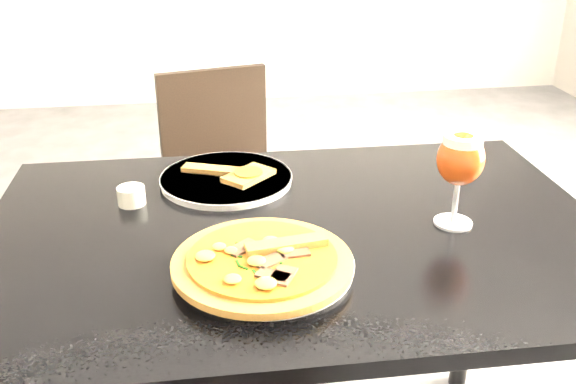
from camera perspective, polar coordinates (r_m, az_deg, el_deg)
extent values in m
cube|color=black|center=(1.24, 0.79, -3.76)|extent=(1.21, 0.82, 0.03)
cylinder|color=black|center=(1.76, -18.97, -10.09)|extent=(0.05, 0.05, 0.72)
cylinder|color=black|center=(1.86, 15.98, -7.64)|extent=(0.05, 0.05, 0.72)
cube|color=black|center=(2.09, -5.04, -1.37)|extent=(0.45, 0.45, 0.04)
cylinder|color=black|center=(2.04, -7.71, -9.22)|extent=(0.03, 0.03, 0.39)
cylinder|color=black|center=(2.11, 0.43, -7.57)|extent=(0.03, 0.03, 0.39)
cylinder|color=black|center=(2.29, -9.65, -5.14)|extent=(0.03, 0.03, 0.39)
cylinder|color=black|center=(2.36, -2.38, -3.82)|extent=(0.03, 0.03, 0.39)
cube|color=black|center=(2.16, -6.61, 5.91)|extent=(0.36, 0.11, 0.38)
cylinder|color=white|center=(1.10, -1.87, -6.55)|extent=(0.37, 0.37, 0.02)
cylinder|color=#8E5D22|center=(1.08, -2.28, -6.32)|extent=(0.31, 0.31, 0.01)
cylinder|color=#C73C10|center=(1.08, -2.29, -5.87)|extent=(0.25, 0.25, 0.01)
cube|color=#442C1D|center=(1.08, -0.55, -5.49)|extent=(0.06, 0.03, 0.00)
cube|color=#442C1D|center=(1.12, -1.74, -4.21)|extent=(0.05, 0.07, 0.00)
cube|color=#442C1D|center=(1.11, -5.75, -4.67)|extent=(0.07, 0.06, 0.00)
cube|color=#442C1D|center=(1.05, -3.61, -6.25)|extent=(0.07, 0.06, 0.00)
cube|color=#442C1D|center=(1.03, -1.02, -7.01)|extent=(0.05, 0.07, 0.00)
ellipsoid|color=gold|center=(1.08, -1.35, -5.14)|extent=(0.03, 0.03, 0.01)
ellipsoid|color=gold|center=(1.14, -1.64, -3.55)|extent=(0.03, 0.03, 0.01)
ellipsoid|color=gold|center=(1.09, -2.96, -5.02)|extent=(0.03, 0.03, 0.01)
ellipsoid|color=gold|center=(1.09, -6.29, -5.19)|extent=(0.03, 0.03, 0.01)
ellipsoid|color=gold|center=(1.06, -3.26, -5.85)|extent=(0.03, 0.03, 0.01)
ellipsoid|color=gold|center=(1.01, -3.04, -7.68)|extent=(0.03, 0.03, 0.01)
ellipsoid|color=gold|center=(1.06, -1.61, -5.97)|extent=(0.03, 0.03, 0.01)
ellipsoid|color=gold|center=(1.06, 1.79, -5.78)|extent=(0.03, 0.03, 0.01)
cube|color=#19480C|center=(1.09, -2.07, -5.24)|extent=(0.01, 0.02, 0.00)
cube|color=#19480C|center=(1.11, -3.08, -4.45)|extent=(0.01, 0.02, 0.00)
cube|color=#19480C|center=(1.12, -5.55, -4.35)|extent=(0.02, 0.02, 0.00)
cube|color=#19480C|center=(1.08, -4.03, -5.59)|extent=(0.02, 0.01, 0.00)
cube|color=#19480C|center=(1.05, -5.52, -6.52)|extent=(0.02, 0.01, 0.00)
cube|color=#19480C|center=(1.06, -2.75, -6.06)|extent=(0.02, 0.02, 0.00)
cube|color=#19480C|center=(1.03, -2.21, -7.06)|extent=(0.01, 0.02, 0.00)
cube|color=#19480C|center=(1.02, 0.34, -7.58)|extent=(0.01, 0.02, 0.00)
cube|color=#19480C|center=(1.06, -0.66, -5.99)|extent=(0.02, 0.01, 0.00)
cube|color=#19480C|center=(1.08, 1.13, -5.31)|extent=(0.02, 0.00, 0.00)
cube|color=#19480C|center=(1.08, -1.65, -5.36)|extent=(0.02, 0.01, 0.00)
cube|color=#8E5D22|center=(1.09, 0.07, -4.86)|extent=(0.14, 0.05, 0.01)
cylinder|color=white|center=(1.43, -5.51, 1.16)|extent=(0.36, 0.36, 0.02)
cube|color=#8E5D22|center=(1.45, -6.79, 1.98)|extent=(0.14, 0.08, 0.01)
cube|color=#8E5D22|center=(1.41, -3.54, 1.47)|extent=(0.13, 0.13, 0.01)
cylinder|color=#C73C10|center=(1.41, -3.54, 1.77)|extent=(0.06, 0.06, 0.00)
cube|color=#8E5D22|center=(1.34, -4.33, -0.56)|extent=(0.11, 0.08, 0.01)
cylinder|color=silver|center=(1.36, -13.75, -0.32)|extent=(0.06, 0.06, 0.04)
cylinder|color=gold|center=(1.35, -13.81, 0.19)|extent=(0.05, 0.05, 0.01)
cylinder|color=silver|center=(1.29, 14.45, -2.63)|extent=(0.07, 0.07, 0.01)
cylinder|color=silver|center=(1.27, 14.65, -0.94)|extent=(0.01, 0.01, 0.08)
ellipsoid|color=#9A350E|center=(1.23, 15.10, 2.85)|extent=(0.09, 0.09, 0.10)
cylinder|color=white|center=(1.22, 15.30, 4.52)|extent=(0.07, 0.07, 0.02)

